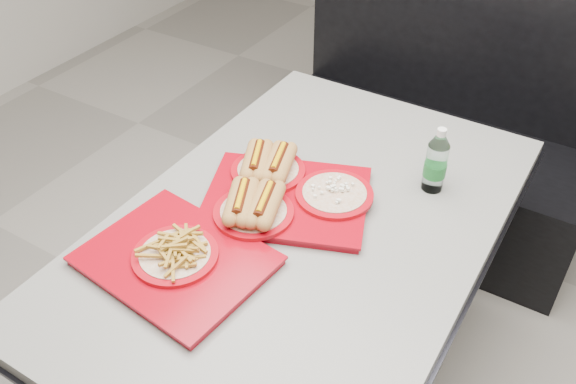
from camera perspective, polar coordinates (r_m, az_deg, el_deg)
The scene contains 5 objects.
diner_table at distance 1.71m, azimuth 1.41°, elevation -6.82°, with size 0.92×1.42×0.75m.
booth_bench at distance 2.62m, azimuth 13.52°, elevation 5.28°, with size 1.30×0.57×1.35m.
tray_near at distance 1.63m, azimuth -0.74°, elevation 0.07°, with size 0.52×0.47×0.09m.
tray_far at distance 1.49m, azimuth -10.48°, elevation -5.99°, with size 0.46×0.38×0.08m.
water_bottle at distance 1.70m, azimuth 13.67°, elevation 2.62°, with size 0.06×0.06×0.19m.
Camera 1 is at (0.59, -1.04, 1.81)m, focal length 38.00 mm.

